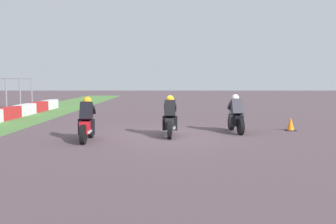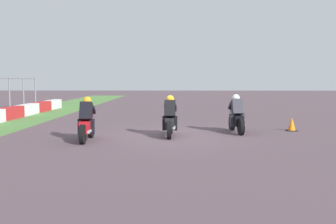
# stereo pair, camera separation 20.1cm
# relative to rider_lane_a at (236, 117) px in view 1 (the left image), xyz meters

# --- Properties ---
(ground_plane) EXTENTS (120.00, 120.00, 0.00)m
(ground_plane) POSITION_rel_rider_lane_a_xyz_m (-0.96, 2.64, -0.62)
(ground_plane) COLOR #544249
(rider_lane_a) EXTENTS (2.04, 0.56, 1.51)m
(rider_lane_a) POSITION_rel_rider_lane_a_xyz_m (0.00, 0.00, 0.00)
(rider_lane_a) COLOR black
(rider_lane_a) RESTS_ON ground_plane
(rider_lane_b) EXTENTS (2.04, 0.55, 1.51)m
(rider_lane_b) POSITION_rel_rider_lane_a_xyz_m (-1.02, 2.60, 0.00)
(rider_lane_b) COLOR black
(rider_lane_b) RESTS_ON ground_plane
(rider_lane_c) EXTENTS (2.04, 0.54, 1.51)m
(rider_lane_c) POSITION_rel_rider_lane_a_xyz_m (-2.10, 5.43, 0.00)
(rider_lane_c) COLOR black
(rider_lane_c) RESTS_ON ground_plane
(traffic_cone) EXTENTS (0.40, 0.40, 0.55)m
(traffic_cone) POSITION_rel_rider_lane_a_xyz_m (0.56, -2.35, -0.37)
(traffic_cone) COLOR black
(traffic_cone) RESTS_ON ground_plane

